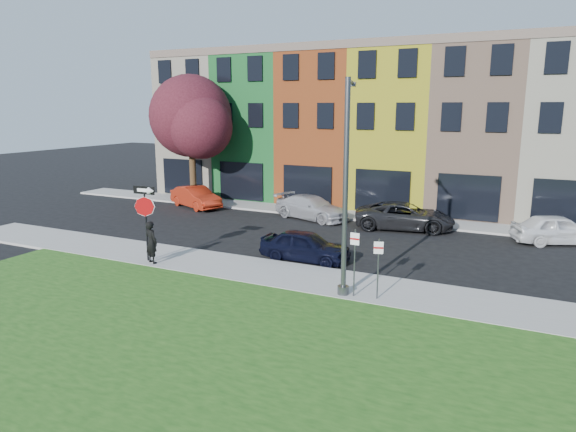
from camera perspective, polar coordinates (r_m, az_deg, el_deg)
The scene contains 15 objects.
ground at distance 17.76m, azimuth -4.10°, elevation -9.66°, with size 120.00×120.00×0.00m, color black.
sidewalk_near at distance 19.50m, azimuth 5.50°, elevation -7.48°, with size 40.00×3.00×0.12m, color gray.
sidewalk_far at distance 32.04m, azimuth 4.60°, elevation 0.31°, with size 40.00×2.40×0.12m, color gray.
rowhouse_block at distance 37.09m, azimuth 8.97°, elevation 9.49°, with size 30.00×10.12×10.00m.
stop_sign at distance 22.27m, azimuth -15.62°, elevation 0.87°, with size 1.05×0.12×3.22m.
man at distance 22.19m, azimuth -14.93°, elevation -2.83°, with size 0.75×0.61×1.79m, color black.
sedan_near at distance 22.21m, azimuth 1.92°, elevation -3.33°, with size 3.95×1.60×1.34m, color black.
parked_car_red at distance 34.43m, azimuth -10.21°, elevation 2.08°, with size 4.56×3.13×1.42m, color maroon.
parked_car_silver at distance 30.48m, azimuth 2.63°, elevation 0.95°, with size 5.15×3.25×1.39m, color #9E9EA2.
parked_car_dark at distance 28.59m, azimuth 12.84°, elevation -0.01°, with size 5.64×3.37×1.47m, color black.
parked_car_white at distance 28.14m, azimuth 27.81°, elevation -1.32°, with size 4.61×3.34×1.46m, color white.
street_lamp at distance 17.57m, azimuth 6.46°, elevation 3.08°, with size 0.94×2.53×7.38m.
parking_sign_a at distance 17.71m, azimuth 7.41°, elevation -4.34°, with size 0.32×0.09×2.39m.
parking_sign_b at distance 17.63m, azimuth 9.99°, elevation -5.02°, with size 0.31×0.13×2.11m.
tree_purple at distance 35.48m, azimuth -10.56°, elevation 10.63°, with size 6.56×5.74×8.56m.
Camera 1 is at (8.28, -14.27, 6.57)m, focal length 32.00 mm.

